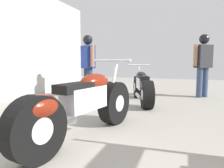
% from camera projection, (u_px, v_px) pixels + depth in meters
% --- Properties ---
extents(ground_plane, '(17.20, 17.20, 0.00)m').
position_uv_depth(ground_plane, '(127.00, 113.00, 4.11)').
color(ground_plane, '#9E998E').
extents(garage_partition_left, '(0.08, 7.88, 3.06)m').
position_uv_depth(garage_partition_left, '(1.00, 39.00, 4.97)').
color(garage_partition_left, '#B7B5AD').
rests_on(garage_partition_left, ground_plane).
extents(motorcycle_maroon_cruiser, '(0.79, 2.22, 1.04)m').
position_uv_depth(motorcycle_maroon_cruiser, '(82.00, 106.00, 2.66)').
color(motorcycle_maroon_cruiser, black).
rests_on(motorcycle_maroon_cruiser, ground_plane).
extents(motorcycle_black_naked, '(0.92, 1.94, 0.93)m').
position_uv_depth(motorcycle_black_naked, '(142.00, 87.00, 5.05)').
color(motorcycle_black_naked, black).
rests_on(motorcycle_black_naked, ground_plane).
extents(mechanic_in_blue, '(0.59, 0.51, 1.72)m').
position_uv_depth(mechanic_in_blue, '(88.00, 60.00, 5.75)').
color(mechanic_in_blue, '#2D3851').
rests_on(mechanic_in_blue, ground_plane).
extents(mechanic_with_helmet, '(0.59, 0.54, 1.75)m').
position_uv_depth(mechanic_with_helmet, '(203.00, 60.00, 5.78)').
color(mechanic_with_helmet, '#384766').
rests_on(mechanic_with_helmet, ground_plane).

